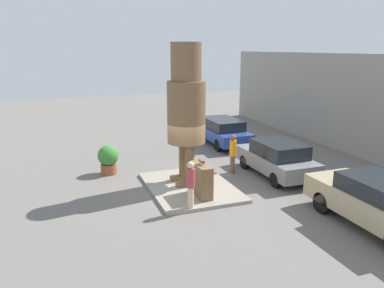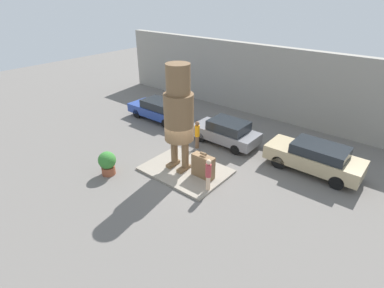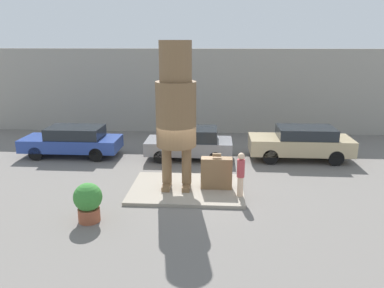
{
  "view_description": "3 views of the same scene",
  "coord_description": "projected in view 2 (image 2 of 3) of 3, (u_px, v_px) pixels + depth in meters",
  "views": [
    {
      "loc": [
        12.86,
        -4.63,
        5.31
      ],
      "look_at": [
        0.49,
        -0.1,
        1.91
      ],
      "focal_mm": 35.0,
      "sensor_mm": 36.0,
      "label": 1
    },
    {
      "loc": [
        8.65,
        -9.97,
        8.49
      ],
      "look_at": [
        0.63,
        -0.23,
        1.89
      ],
      "focal_mm": 28.0,
      "sensor_mm": 36.0,
      "label": 2
    },
    {
      "loc": [
        1.07,
        -13.2,
        5.5
      ],
      "look_at": [
        0.21,
        -0.2,
        1.88
      ],
      "focal_mm": 35.0,
      "sensor_mm": 36.0,
      "label": 3
    }
  ],
  "objects": [
    {
      "name": "parked_car_grey",
      "position": [
        226.0,
        132.0,
        18.06
      ],
      "size": [
        4.09,
        1.79,
        1.5
      ],
      "rotation": [
        0.0,
        0.0,
        3.14
      ],
      "color": "gray",
      "rests_on": "ground_plane"
    },
    {
      "name": "ground_plane",
      "position": [
        186.0,
        171.0,
        15.63
      ],
      "size": [
        60.0,
        60.0,
        0.0
      ],
      "primitive_type": "plane",
      "color": "slate"
    },
    {
      "name": "worker_hivis",
      "position": [
        197.0,
        134.0,
        17.46
      ],
      "size": [
        0.29,
        0.29,
        1.71
      ],
      "color": "brown",
      "rests_on": "ground_plane"
    },
    {
      "name": "parked_car_tan",
      "position": [
        315.0,
        157.0,
        15.21
      ],
      "size": [
        4.74,
        1.83,
        1.58
      ],
      "rotation": [
        0.0,
        0.0,
        3.14
      ],
      "color": "tan",
      "rests_on": "ground_plane"
    },
    {
      "name": "building_backdrop",
      "position": [
        274.0,
        84.0,
        21.01
      ],
      "size": [
        28.0,
        0.6,
        5.04
      ],
      "color": "gray",
      "rests_on": "ground_plane"
    },
    {
      "name": "tourist",
      "position": [
        208.0,
        174.0,
        13.59
      ],
      "size": [
        0.27,
        0.27,
        1.61
      ],
      "color": "beige",
      "rests_on": "pedestal"
    },
    {
      "name": "giant_suitcase",
      "position": [
        203.0,
        166.0,
        14.69
      ],
      "size": [
        1.16,
        0.44,
        1.36
      ],
      "color": "brown",
      "rests_on": "pedestal"
    },
    {
      "name": "planter_pot",
      "position": [
        107.0,
        162.0,
        15.07
      ],
      "size": [
        0.89,
        0.89,
        1.26
      ],
      "color": "brown",
      "rests_on": "ground_plane"
    },
    {
      "name": "pedestal",
      "position": [
        186.0,
        170.0,
        15.6
      ],
      "size": [
        4.24,
        3.14,
        0.12
      ],
      "color": "gray",
      "rests_on": "ground_plane"
    },
    {
      "name": "statue_figure",
      "position": [
        179.0,
        111.0,
        14.31
      ],
      "size": [
        1.46,
        1.46,
        5.39
      ],
      "color": "brown",
      "rests_on": "pedestal"
    },
    {
      "name": "parked_car_blue",
      "position": [
        159.0,
        109.0,
        21.34
      ],
      "size": [
        4.71,
        1.79,
        1.47
      ],
      "rotation": [
        0.0,
        0.0,
        3.14
      ],
      "color": "#284293",
      "rests_on": "ground_plane"
    }
  ]
}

